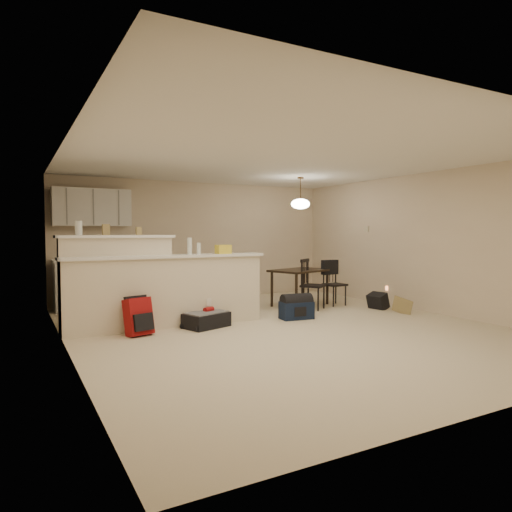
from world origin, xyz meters
TOP-DOWN VIEW (x-y plane):
  - room at (0.00, 0.00)m, footprint 7.00×7.02m
  - breakfast_bar at (-1.76, 0.98)m, footprint 3.08×0.58m
  - upper_cabinets at (-2.20, 3.32)m, footprint 1.40×0.34m
  - kitchen_counter at (-2.00, 3.19)m, footprint 1.80×0.60m
  - thermostat at (2.98, 1.55)m, footprint 0.02×0.12m
  - jar at (-2.72, 1.12)m, footprint 0.10×0.10m
  - cereal_box at (-2.35, 1.12)m, footprint 0.10×0.07m
  - small_box at (-1.87, 1.12)m, footprint 0.08×0.06m
  - bottle_a at (-1.15, 0.90)m, footprint 0.07×0.07m
  - bottle_b at (-1.00, 0.90)m, footprint 0.06×0.06m
  - bag_lump at (-0.59, 0.90)m, footprint 0.22×0.18m
  - dining_table at (1.40, 1.66)m, footprint 1.31×1.06m
  - pendant_lamp at (1.40, 1.66)m, footprint 0.36×0.36m
  - dining_chair_near at (1.36, 1.17)m, footprint 0.56×0.55m
  - dining_chair_far at (2.00, 1.34)m, footprint 0.39×0.38m
  - suitcase at (-1.00, 0.61)m, footprint 0.75×0.61m
  - red_backpack at (-2.03, 0.57)m, footprint 0.39×0.30m
  - navy_duffel at (0.56, 0.52)m, footprint 0.56×0.35m
  - black_daypack at (2.44, 0.61)m, footprint 0.29×0.36m
  - cardboard_sheet at (2.46, 0.03)m, footprint 0.10×0.36m

SIDE VIEW (x-z plane):
  - suitcase at x=-1.00m, z-range 0.00..0.22m
  - cardboard_sheet at x=2.46m, z-range 0.00..0.28m
  - navy_duffel at x=0.56m, z-range 0.00..0.29m
  - black_daypack at x=2.44m, z-range 0.00..0.29m
  - red_backpack at x=-2.03m, z-range 0.00..0.52m
  - dining_chair_far at x=2.00m, z-range 0.00..0.87m
  - kitchen_counter at x=-2.00m, z-range 0.00..0.90m
  - dining_chair_near at x=1.36m, z-range 0.00..0.93m
  - breakfast_bar at x=-1.76m, z-range -0.09..1.30m
  - dining_table at x=1.40m, z-range 0.27..0.97m
  - bag_lump at x=-0.59m, z-range 1.09..1.23m
  - bottle_b at x=-1.00m, z-range 1.09..1.27m
  - bottle_a at x=-1.15m, z-range 1.09..1.35m
  - room at x=0.00m, z-range 0.00..2.50m
  - small_box at x=-1.87m, z-range 1.39..1.51m
  - cereal_box at x=-2.35m, z-range 1.39..1.55m
  - jar at x=-2.72m, z-range 1.39..1.59m
  - thermostat at x=2.98m, z-range 1.44..1.56m
  - upper_cabinets at x=-2.20m, z-range 1.55..2.25m
  - pendant_lamp at x=1.40m, z-range 1.68..2.30m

